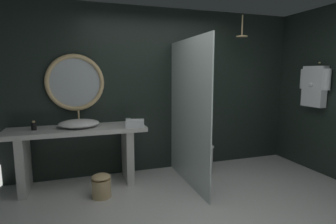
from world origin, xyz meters
The scene contains 13 objects.
back_wall_panel centered at (0.00, 1.90, 1.30)m, with size 4.80×0.10×2.60m, color #1E2823.
side_wall_right centered at (2.35, 0.76, 1.30)m, with size 0.10×2.47×2.60m, color #1E2823.
vanity_counter centered at (-1.36, 1.53, 0.58)m, with size 1.87×0.59×0.84m.
vessel_sink centered at (-1.33, 1.54, 0.90)m, with size 0.55×0.45×0.22m.
tumbler_cup centered at (-0.64, 1.57, 0.88)m, with size 0.08×0.08×0.09m, color silver.
soap_dispenser centered at (-1.90, 1.54, 0.90)m, with size 0.07×0.07×0.13m.
round_wall_mirror centered at (-1.36, 1.81, 1.45)m, with size 0.82×0.06×0.82m.
shower_glass_panel centered at (0.14, 1.14, 1.03)m, with size 0.02×1.42×2.06m, color silver.
rain_shower_head centered at (1.22, 1.54, 2.20)m, with size 0.18×0.18×0.34m.
hanging_bathrobe centered at (2.21, 0.99, 1.40)m, with size 0.20×0.54×0.71m.
toilet centered at (0.51, 1.56, 0.25)m, with size 0.41×0.58×0.53m.
waste_bin centered at (-1.09, 1.06, 0.16)m, with size 0.24×0.24×0.31m.
folded_hand_towel centered at (-0.59, 1.34, 0.89)m, with size 0.25×0.20×0.10m, color white.
Camera 1 is at (-1.30, -2.32, 1.60)m, focal length 28.78 mm.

